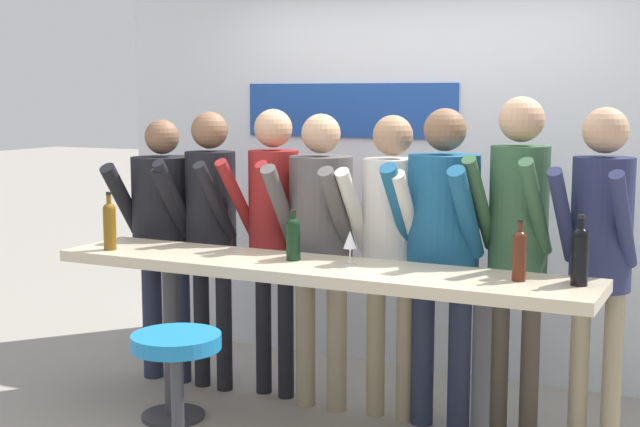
{
  "coord_description": "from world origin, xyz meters",
  "views": [
    {
      "loc": [
        2.0,
        -4.02,
        1.83
      ],
      "look_at": [
        0.0,
        0.08,
        1.22
      ],
      "focal_mm": 50.0,
      "sensor_mm": 36.0,
      "label": 1
    }
  ],
  "objects_px": {
    "person_left": "(210,216)",
    "wine_bottle_2": "(580,253)",
    "bar_stool": "(177,386)",
    "person_far_left": "(163,222)",
    "person_center": "(320,228)",
    "wine_bottle_3": "(293,237)",
    "wine_glass_0": "(350,241)",
    "person_rightmost": "(601,237)",
    "person_far_right": "(518,224)",
    "person_right": "(442,234)",
    "wine_bottle_1": "(110,224)",
    "person_center_right": "(391,232)",
    "person_center_left": "(273,217)",
    "wine_bottle_0": "(519,253)",
    "tasting_table": "(313,290)"
  },
  "relations": [
    {
      "from": "person_center_right",
      "to": "person_center",
      "type": "bearing_deg",
      "value": -174.58
    },
    {
      "from": "person_center_right",
      "to": "wine_bottle_0",
      "type": "xyz_separation_m",
      "value": [
        0.84,
        -0.51,
        0.03
      ]
    },
    {
      "from": "person_rightmost",
      "to": "tasting_table",
      "type": "bearing_deg",
      "value": -150.36
    },
    {
      "from": "bar_stool",
      "to": "person_far_left",
      "type": "bearing_deg",
      "value": 127.73
    },
    {
      "from": "person_far_right",
      "to": "person_center_left",
      "type": "bearing_deg",
      "value": -173.9
    },
    {
      "from": "person_far_left",
      "to": "person_center_left",
      "type": "bearing_deg",
      "value": 2.57
    },
    {
      "from": "person_far_left",
      "to": "person_center",
      "type": "bearing_deg",
      "value": -2.04
    },
    {
      "from": "person_far_left",
      "to": "person_center_left",
      "type": "relative_size",
      "value": 0.96
    },
    {
      "from": "person_center",
      "to": "person_center_right",
      "type": "relative_size",
      "value": 1.0
    },
    {
      "from": "tasting_table",
      "to": "wine_bottle_1",
      "type": "relative_size",
      "value": 8.86
    },
    {
      "from": "person_left",
      "to": "person_far_right",
      "type": "relative_size",
      "value": 0.95
    },
    {
      "from": "wine_bottle_2",
      "to": "wine_glass_0",
      "type": "distance_m",
      "value": 1.13
    },
    {
      "from": "person_far_right",
      "to": "person_rightmost",
      "type": "bearing_deg",
      "value": 3.49
    },
    {
      "from": "person_rightmost",
      "to": "person_left",
      "type": "bearing_deg",
      "value": -172.74
    },
    {
      "from": "person_center",
      "to": "wine_bottle_3",
      "type": "distance_m",
      "value": 0.48
    },
    {
      "from": "person_left",
      "to": "wine_bottle_3",
      "type": "height_order",
      "value": "person_left"
    },
    {
      "from": "person_left",
      "to": "wine_bottle_2",
      "type": "distance_m",
      "value": 2.34
    },
    {
      "from": "person_right",
      "to": "person_rightmost",
      "type": "xyz_separation_m",
      "value": [
        0.81,
        0.04,
        0.03
      ]
    },
    {
      "from": "person_center_right",
      "to": "wine_bottle_1",
      "type": "bearing_deg",
      "value": -153.37
    },
    {
      "from": "tasting_table",
      "to": "wine_bottle_2",
      "type": "relative_size",
      "value": 8.89
    },
    {
      "from": "person_far_left",
      "to": "person_rightmost",
      "type": "xyz_separation_m",
      "value": [
        2.67,
        0.01,
        0.09
      ]
    },
    {
      "from": "person_center_right",
      "to": "person_right",
      "type": "height_order",
      "value": "person_right"
    },
    {
      "from": "person_center_right",
      "to": "wine_bottle_1",
      "type": "relative_size",
      "value": 5.29
    },
    {
      "from": "person_right",
      "to": "wine_bottle_2",
      "type": "relative_size",
      "value": 5.42
    },
    {
      "from": "person_center_left",
      "to": "person_center",
      "type": "distance_m",
      "value": 0.36
    },
    {
      "from": "wine_bottle_3",
      "to": "wine_bottle_0",
      "type": "bearing_deg",
      "value": 0.07
    },
    {
      "from": "tasting_table",
      "to": "wine_glass_0",
      "type": "xyz_separation_m",
      "value": [
        0.19,
        0.05,
        0.26
      ]
    },
    {
      "from": "bar_stool",
      "to": "wine_bottle_2",
      "type": "distance_m",
      "value": 1.94
    },
    {
      "from": "person_far_left",
      "to": "person_right",
      "type": "xyz_separation_m",
      "value": [
        1.85,
        -0.03,
        0.06
      ]
    },
    {
      "from": "wine_bottle_2",
      "to": "wine_bottle_3",
      "type": "relative_size",
      "value": 1.22
    },
    {
      "from": "wine_glass_0",
      "to": "person_rightmost",
      "type": "bearing_deg",
      "value": 24.28
    },
    {
      "from": "person_center",
      "to": "person_far_right",
      "type": "height_order",
      "value": "person_far_right"
    },
    {
      "from": "person_far_left",
      "to": "person_rightmost",
      "type": "bearing_deg",
      "value": 0.17
    },
    {
      "from": "person_far_right",
      "to": "person_left",
      "type": "bearing_deg",
      "value": -172.38
    },
    {
      "from": "person_left",
      "to": "person_center_left",
      "type": "distance_m",
      "value": 0.42
    },
    {
      "from": "person_far_left",
      "to": "person_center_right",
      "type": "xyz_separation_m",
      "value": [
        1.55,
        -0.01,
        0.05
      ]
    },
    {
      "from": "person_left",
      "to": "wine_bottle_2",
      "type": "bearing_deg",
      "value": -9.68
    },
    {
      "from": "wine_bottle_1",
      "to": "wine_bottle_2",
      "type": "height_order",
      "value": "same"
    },
    {
      "from": "bar_stool",
      "to": "wine_glass_0",
      "type": "relative_size",
      "value": 4.21
    },
    {
      "from": "tasting_table",
      "to": "wine_bottle_0",
      "type": "bearing_deg",
      "value": 2.22
    },
    {
      "from": "bar_stool",
      "to": "wine_bottle_2",
      "type": "xyz_separation_m",
      "value": [
        1.64,
        0.81,
        0.62
      ]
    },
    {
      "from": "tasting_table",
      "to": "person_left",
      "type": "xyz_separation_m",
      "value": [
        -0.97,
        0.54,
        0.26
      ]
    },
    {
      "from": "bar_stool",
      "to": "person_left",
      "type": "height_order",
      "value": "person_left"
    },
    {
      "from": "person_rightmost",
      "to": "wine_glass_0",
      "type": "distance_m",
      "value": 1.26
    },
    {
      "from": "person_left",
      "to": "person_center_left",
      "type": "height_order",
      "value": "person_center_left"
    },
    {
      "from": "person_left",
      "to": "person_rightmost",
      "type": "height_order",
      "value": "person_rightmost"
    },
    {
      "from": "person_right",
      "to": "person_rightmost",
      "type": "distance_m",
      "value": 0.82
    },
    {
      "from": "person_far_right",
      "to": "wine_bottle_1",
      "type": "height_order",
      "value": "person_far_right"
    },
    {
      "from": "bar_stool",
      "to": "person_right",
      "type": "relative_size",
      "value": 0.42
    },
    {
      "from": "person_center",
      "to": "wine_bottle_1",
      "type": "bearing_deg",
      "value": -148.16
    }
  ]
}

